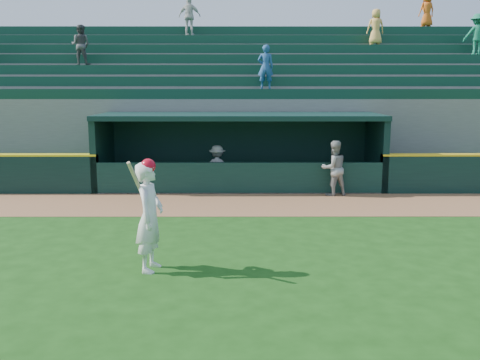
% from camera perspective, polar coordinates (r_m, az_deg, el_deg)
% --- Properties ---
extents(ground, '(120.00, 120.00, 0.00)m').
position_cam_1_polar(ground, '(10.74, 0.02, -8.35)').
color(ground, '#174310').
rests_on(ground, ground).
extents(warning_track, '(40.00, 3.00, 0.01)m').
position_cam_1_polar(warning_track, '(15.46, -0.03, -2.60)').
color(warning_track, brown).
rests_on(warning_track, ground).
extents(dugout_player_front, '(0.99, 0.87, 1.72)m').
position_cam_1_polar(dugout_player_front, '(16.84, 9.96, 1.25)').
color(dugout_player_front, '#969692').
rests_on(dugout_player_front, ground).
extents(dugout_player_inside, '(1.01, 0.67, 1.46)m').
position_cam_1_polar(dugout_player_inside, '(17.61, -2.43, 1.35)').
color(dugout_player_inside, gray).
rests_on(dugout_player_inside, ground).
extents(dugout, '(9.40, 2.80, 2.46)m').
position_cam_1_polar(dugout, '(18.31, -0.05, 3.67)').
color(dugout, slate).
rests_on(dugout, ground).
extents(stands, '(34.50, 6.25, 7.42)m').
position_cam_1_polar(stands, '(22.78, -0.10, 7.54)').
color(stands, slate).
rests_on(stands, ground).
extents(batter_at_plate, '(0.60, 0.87, 2.11)m').
position_cam_1_polar(batter_at_plate, '(9.95, -9.62, -3.74)').
color(batter_at_plate, white).
rests_on(batter_at_plate, ground).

